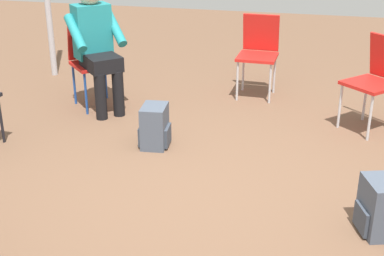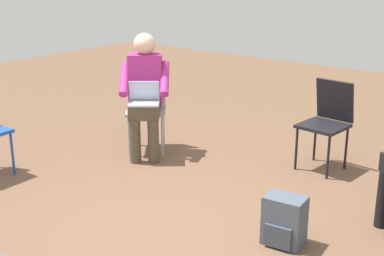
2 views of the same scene
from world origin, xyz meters
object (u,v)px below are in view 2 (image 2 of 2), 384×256
object	(u,v)px
chair_southwest	(147,103)
person_with_laptop	(145,89)
backpack_by_empty_chair	(284,223)
chair_west	(327,118)

from	to	relation	value
chair_southwest	person_with_laptop	bearing A→B (deg)	90.00
person_with_laptop	backpack_by_empty_chair	size ratio (longest dim) A/B	3.44
chair_southwest	backpack_by_empty_chair	bearing A→B (deg)	118.48
chair_southwest	person_with_laptop	distance (m)	0.26
chair_west	person_with_laptop	xyz separation A→B (m)	(0.77, -1.63, 0.20)
chair_southwest	person_with_laptop	size ratio (longest dim) A/B	0.69
chair_west	backpack_by_empty_chair	bearing A→B (deg)	109.82
chair_southwest	chair_west	xyz separation A→B (m)	(-0.64, 1.74, 0.00)
chair_west	backpack_by_empty_chair	distance (m)	1.64
backpack_by_empty_chair	chair_west	bearing A→B (deg)	-165.73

